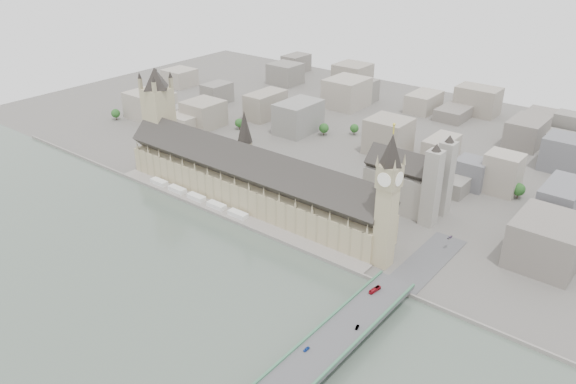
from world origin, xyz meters
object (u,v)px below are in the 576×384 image
Objects in this scene: palace_of_westminster at (250,180)px; red_bus_north at (375,290)px; car_blue at (306,349)px; westminster_abbey at (408,182)px; victoria_tower at (159,114)px; elizabeth_tower at (388,192)px; car_silver at (357,327)px; westminster_bridge at (335,344)px; car_approach at (450,237)px.

palace_of_westminster is 167.54m from red_bus_north.
palace_of_westminster reaches higher than car_blue.
westminster_abbey is 139.97m from red_bus_north.
car_blue is at bearing -25.56° from victoria_tower.
victoria_tower is 289.68m from red_bus_north.
elizabeth_tower reaches higher than car_silver.
victoria_tower is 23.07× the size of car_blue.
westminster_abbey reaches higher than car_silver.
car_silver is (167.76, -93.21, -11.77)m from palace_of_westminster.
palace_of_westminster reaches higher than red_bus_north.
car_blue is at bearing -81.28° from elizabeth_tower.
westminster_bridge is at bearing 73.70° from car_blue.
westminster_abbey is at bearing 118.48° from red_bus_north.
car_silver is (12.17, 33.23, -0.05)m from car_blue.
elizabeth_tower is at bearing 104.11° from westminster_bridge.
car_silver is (29.76, -81.51, -47.15)m from elizabeth_tower.
palace_of_westminster is at bearing 135.88° from car_silver.
westminster_abbey is 207.10m from car_blue.
red_bus_north is at bearing -70.46° from westminster_abbey.
car_silver is at bearing 72.01° from car_blue.
victoria_tower is 309.56m from car_silver.
palace_of_westminster is at bearing 175.15° from elizabeth_tower.
westminster_bridge is 77.63× the size of car_silver.
westminster_bridge is (162.00, -107.20, -17.58)m from palace_of_westminster.
elizabeth_tower is 96.91m from westminster_abbey.
palace_of_westminster is 2.47× the size of elizabeth_tower.
car_silver is at bearing -69.94° from elizabeth_tower.
car_blue is (155.59, -126.44, -11.72)m from palace_of_westminster.
red_bus_north is at bearing -88.23° from car_approach.
elizabeth_tower reaches higher than car_blue.
red_bus_north is at bearing -19.57° from palace_of_westminster.
elizabeth_tower is at bearing 100.85° from car_blue.
victoria_tower is 1.47× the size of westminster_abbey.
car_approach is (5.35, 143.44, 5.82)m from westminster_bridge.
palace_of_westminster is 2.65× the size of victoria_tower.
palace_of_westminster reaches higher than westminster_bridge.
westminster_bridge is at bearing -74.36° from westminster_abbey.
car_blue is 0.90× the size of car_approach.
westminster_bridge is 143.66m from car_approach.
westminster_abbey reaches higher than westminster_bridge.
car_silver is at bearing -71.36° from westminster_abbey.
westminster_abbey is 7.00× the size of red_bus_north.
westminster_bridge is at bearing -76.05° from red_bus_north.
car_blue is (-1.93, -70.44, -0.61)m from red_bus_north.
car_silver is at bearing -29.06° from palace_of_westminster.
elizabeth_tower is 260.64m from victoria_tower.
car_blue is 35.39m from car_silver.
palace_of_westminster is 61.15× the size of car_blue.
westminster_abbey is (-27.08, 87.00, -33.01)m from elizabeth_tower.
red_bus_north is at bearing 90.34° from car_silver.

